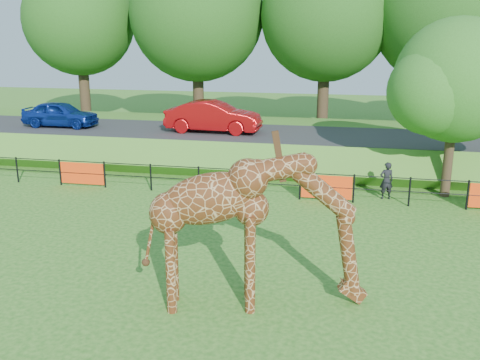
{
  "coord_description": "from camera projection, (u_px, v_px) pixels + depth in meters",
  "views": [
    {
      "loc": [
        3.73,
        -11.56,
        6.15
      ],
      "look_at": [
        0.67,
        3.17,
        2.0
      ],
      "focal_mm": 40.0,
      "sensor_mm": 36.0,
      "label": 1
    }
  ],
  "objects": [
    {
      "name": "giraffe",
      "position": [
        257.0,
        231.0,
        12.05
      ],
      "size": [
        5.21,
        2.08,
        3.66
      ],
      "primitive_type": null,
      "rotation": [
        0.0,
        0.0,
        0.23
      ],
      "color": "#542911",
      "rests_on": "ground"
    },
    {
      "name": "bg_tree_line",
      "position": [
        324.0,
        15.0,
        31.76
      ],
      "size": [
        37.3,
        8.8,
        11.82
      ],
      "color": "#352618",
      "rests_on": "ground"
    },
    {
      "name": "car_red",
      "position": [
        213.0,
        117.0,
        26.19
      ],
      "size": [
        4.71,
        1.79,
        1.53
      ],
      "primitive_type": "imported",
      "rotation": [
        0.0,
        0.0,
        1.54
      ],
      "color": "#B20C0F",
      "rests_on": "road"
    },
    {
      "name": "ground",
      "position": [
        188.0,
        289.0,
        13.28
      ],
      "size": [
        90.0,
        90.0,
        0.0
      ],
      "primitive_type": "plane",
      "color": "#256519",
      "rests_on": "ground"
    },
    {
      "name": "car_blue",
      "position": [
        60.0,
        114.0,
        27.76
      ],
      "size": [
        3.9,
        1.57,
        1.33
      ],
      "primitive_type": "imported",
      "rotation": [
        0.0,
        0.0,
        1.57
      ],
      "color": "#13339F",
      "rests_on": "road"
    },
    {
      "name": "embankment",
      "position": [
        276.0,
        143.0,
        27.74
      ],
      "size": [
        40.0,
        9.0,
        1.3
      ],
      "primitive_type": "cube",
      "color": "#256519",
      "rests_on": "ground"
    },
    {
      "name": "perimeter_fence",
      "position": [
        248.0,
        183.0,
        20.69
      ],
      "size": [
        28.07,
        0.1,
        1.1
      ],
      "primitive_type": null,
      "color": "black",
      "rests_on": "ground"
    },
    {
      "name": "road",
      "position": [
        272.0,
        134.0,
        26.14
      ],
      "size": [
        40.0,
        5.0,
        0.12
      ],
      "primitive_type": "cube",
      "color": "#2B2B2D",
      "rests_on": "embankment"
    },
    {
      "name": "tree_east",
      "position": [
        459.0,
        85.0,
        19.74
      ],
      "size": [
        5.4,
        4.71,
        6.76
      ],
      "color": "#352618",
      "rests_on": "ground"
    },
    {
      "name": "visitor",
      "position": [
        386.0,
        181.0,
        20.33
      ],
      "size": [
        0.6,
        0.48,
        1.45
      ],
      "primitive_type": "imported",
      "rotation": [
        0.0,
        0.0,
        3.43
      ],
      "color": "black",
      "rests_on": "ground"
    }
  ]
}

